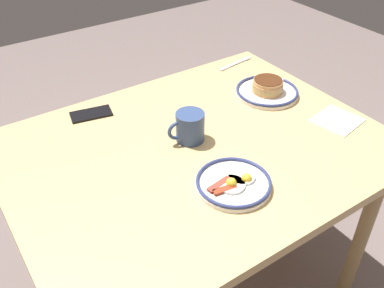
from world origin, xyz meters
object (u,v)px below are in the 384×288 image
at_px(coffee_mug, 190,127).
at_px(cell_phone, 91,114).
at_px(plate_center_pancakes, 234,183).
at_px(paper_napkin, 337,120).
at_px(fork_near, 236,64).
at_px(plate_near_main, 267,90).

distance_m(coffee_mug, cell_phone, 0.39).
bearing_deg(plate_center_pancakes, cell_phone, -72.34).
relative_size(paper_napkin, fork_near, 0.79).
relative_size(plate_near_main, cell_phone, 1.66).
xyz_separation_m(plate_center_pancakes, coffee_mug, (-0.02, -0.26, 0.04)).
bearing_deg(fork_near, coffee_mug, 36.50).
bearing_deg(cell_phone, fork_near, -165.74).
xyz_separation_m(plate_center_pancakes, fork_near, (-0.50, -0.61, -0.01)).
distance_m(plate_center_pancakes, paper_napkin, 0.52).
bearing_deg(paper_napkin, cell_phone, -36.56).
bearing_deg(cell_phone, plate_center_pancakes, 119.42).
relative_size(coffee_mug, fork_near, 0.68).
xyz_separation_m(paper_napkin, fork_near, (0.02, -0.55, 0.00)).
xyz_separation_m(cell_phone, paper_napkin, (-0.70, 0.52, -0.00)).
relative_size(coffee_mug, paper_napkin, 0.85).
distance_m(plate_center_pancakes, coffee_mug, 0.27).
height_order(plate_near_main, fork_near, plate_near_main).
relative_size(coffee_mug, cell_phone, 0.89).
bearing_deg(plate_near_main, coffee_mug, 10.82).
bearing_deg(cell_phone, plate_near_main, 170.31).
xyz_separation_m(plate_center_pancakes, cell_phone, (0.19, -0.58, -0.01)).
bearing_deg(fork_near, plate_near_main, 76.54).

